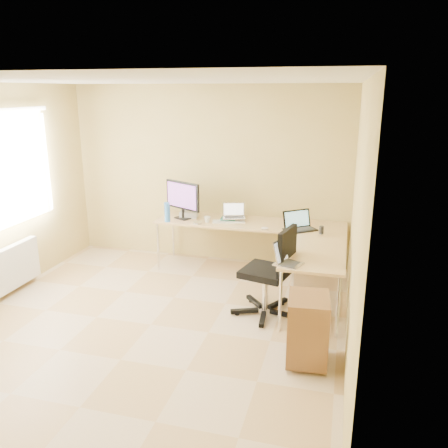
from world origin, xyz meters
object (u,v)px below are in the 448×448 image
(desk_return, at_px, (313,281))
(keyboard, at_px, (229,221))
(laptop_return, at_px, (289,256))
(office_chair, at_px, (265,273))
(laptop_center, at_px, (234,211))
(laptop_black, at_px, (301,221))
(desk_main, at_px, (249,247))
(water_bottle, at_px, (167,212))
(cabinet, at_px, (308,329))
(monitor, at_px, (183,200))
(mug, at_px, (207,219))
(desk_fan, at_px, (186,204))

(desk_return, relative_size, keyboard, 2.87)
(laptop_return, relative_size, office_chair, 0.29)
(laptop_center, distance_m, laptop_black, 0.97)
(desk_main, height_order, water_bottle, water_bottle)
(desk_return, bearing_deg, water_bottle, 160.99)
(keyboard, bearing_deg, desk_return, -51.88)
(laptop_center, xyz_separation_m, laptop_black, (0.95, -0.19, -0.02))
(laptop_black, distance_m, cabinet, 2.03)
(office_chair, bearing_deg, desk_return, 38.43)
(water_bottle, bearing_deg, laptop_center, 16.35)
(laptop_center, bearing_deg, monitor, 166.47)
(water_bottle, bearing_deg, mug, 11.11)
(cabinet, bearing_deg, desk_return, 86.58)
(water_bottle, bearing_deg, monitor, 53.68)
(laptop_black, xyz_separation_m, laptop_return, (0.01, -1.30, -0.03))
(keyboard, bearing_deg, laptop_black, -22.67)
(monitor, xyz_separation_m, keyboard, (0.68, -0.02, -0.26))
(monitor, xyz_separation_m, laptop_return, (1.71, -1.44, -0.17))
(laptop_center, relative_size, office_chair, 0.29)
(laptop_black, xyz_separation_m, office_chair, (-0.27, -1.04, -0.36))
(desk_fan, xyz_separation_m, office_chair, (1.46, -1.45, -0.37))
(desk_main, bearing_deg, desk_return, -45.73)
(desk_return, xyz_separation_m, water_bottle, (-2.10, 0.72, 0.50))
(mug, xyz_separation_m, office_chair, (1.02, -1.08, -0.27))
(laptop_black, xyz_separation_m, desk_fan, (-1.74, 0.40, 0.01))
(desk_main, xyz_separation_m, laptop_return, (0.74, -1.50, 0.47))
(monitor, distance_m, laptop_return, 2.24)
(laptop_return, height_order, office_chair, office_chair)
(desk_return, bearing_deg, office_chair, -154.85)
(laptop_black, height_order, desk_fan, desk_fan)
(monitor, relative_size, keyboard, 1.40)
(laptop_black, height_order, mug, laptop_black)
(laptop_black, height_order, laptop_return, laptop_black)
(laptop_black, relative_size, laptop_return, 1.31)
(laptop_center, bearing_deg, desk_return, -56.83)
(desk_main, relative_size, laptop_return, 8.60)
(laptop_return, xyz_separation_m, cabinet, (0.28, -0.65, -0.47))
(laptop_black, relative_size, water_bottle, 1.46)
(desk_fan, bearing_deg, water_bottle, -94.55)
(mug, distance_m, water_bottle, 0.57)
(monitor, height_order, laptop_center, monitor)
(laptop_center, xyz_separation_m, cabinet, (1.24, -2.13, -0.52))
(laptop_black, distance_m, water_bottle, 1.85)
(desk_main, distance_m, keyboard, 0.48)
(water_bottle, bearing_deg, desk_main, 13.77)
(laptop_center, distance_m, office_chair, 1.46)
(laptop_center, bearing_deg, laptop_black, -28.76)
(laptop_return, bearing_deg, desk_return, -6.17)
(keyboard, bearing_deg, water_bottle, 177.21)
(desk_main, relative_size, keyboard, 5.85)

